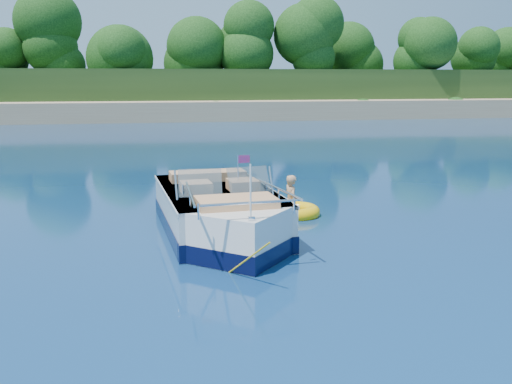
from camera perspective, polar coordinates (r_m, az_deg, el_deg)
ground at (r=10.30m, az=8.98°, el=-7.25°), size 160.00×160.00×0.00m
shoreline at (r=73.06m, az=-8.21°, el=9.40°), size 170.00×59.00×6.00m
treeline at (r=50.36m, az=-7.06°, el=13.83°), size 150.00×7.12×8.19m
motorboat at (r=11.97m, az=-3.47°, el=-2.46°), size 2.59×6.35×2.11m
tow_tube at (r=13.81m, az=3.83°, el=-1.98°), size 1.44×1.44×0.33m
boy at (r=13.72m, az=3.43°, el=-2.44°), size 0.43×0.76×1.42m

